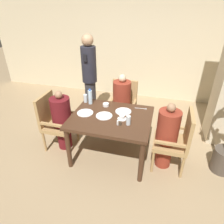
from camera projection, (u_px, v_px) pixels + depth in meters
ground_plane at (111, 154)px, 3.40m from camera, size 16.00×16.00×0.00m
wall_back at (139, 42)px, 4.80m from camera, size 8.00×0.06×2.80m
dining_table at (111, 122)px, 3.08m from camera, size 1.21×0.98×0.75m
chair_left_side at (55, 120)px, 3.37m from camera, size 0.49×0.49×0.97m
diner_in_left_chair at (62, 120)px, 3.32m from camera, size 0.32×0.32×1.07m
chair_far_side at (123, 104)px, 3.87m from camera, size 0.49×0.49×0.97m
diner_in_far_chair at (122, 104)px, 3.71m from camera, size 0.32×0.32×1.17m
chair_right_side at (176, 139)px, 2.92m from camera, size 0.49×0.49×0.97m
diner_in_right_chair at (167, 135)px, 2.93m from camera, size 0.32×0.32×1.09m
standing_host at (90, 76)px, 4.06m from camera, size 0.30×0.33×1.75m
plate_main_left at (123, 111)px, 3.15m from camera, size 0.25×0.25×0.01m
plate_main_right at (104, 116)px, 3.03m from camera, size 0.25×0.25×0.01m
plate_dessert_center at (85, 113)px, 3.11m from camera, size 0.25×0.25×0.01m
teacup_with_saucer at (122, 118)px, 2.95m from camera, size 0.13×0.13×0.06m
bowl_small at (106, 105)px, 3.31m from camera, size 0.10×0.10×0.05m
water_bottle at (90, 97)px, 3.34m from camera, size 0.07×0.07×0.26m
glass_tall_near at (128, 120)px, 2.80m from camera, size 0.07×0.07×0.14m
glass_tall_mid at (86, 98)px, 3.42m from camera, size 0.07×0.07×0.14m
salt_shaker at (118, 123)px, 2.81m from camera, size 0.03×0.03×0.07m
pepper_shaker at (120, 123)px, 2.80m from camera, size 0.03×0.03×0.07m
fork_beside_plate at (142, 108)px, 3.24m from camera, size 0.19×0.03×0.00m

